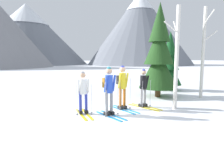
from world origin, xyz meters
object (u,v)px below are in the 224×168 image
Objects in this scene: skier_in_white at (83,90)px; birch_tree_tall at (203,52)px; pine_tree_near at (159,55)px; pine_tree_mid at (170,64)px; skier_in_yellow at (122,84)px; skier_in_blue at (109,88)px; skier_in_black at (144,87)px; birch_tree_slender at (177,57)px.

skier_in_white is 6.86m from birch_tree_tall.
pine_tree_mid is (2.01, 1.67, -0.54)m from pine_tree_near.
skier_in_white is 1.68m from skier_in_yellow.
skier_in_blue is at bearing -144.69° from pine_tree_mid.
pine_tree_near reaches higher than skier_in_white.
skier_in_yellow is 1.01m from skier_in_black.
pine_tree_near is at bearing 30.98° from skier_in_yellow.
skier_in_black is 4.31m from birch_tree_tall.
skier_in_black is at bearing 2.41° from skier_in_white.
birch_tree_slender is at bearing -9.95° from skier_in_white.
birch_tree_slender reaches higher than skier_in_yellow.
birch_tree_tall is at bearing 7.91° from skier_in_yellow.
skier_in_white is 5.19m from pine_tree_near.
pine_tree_near is 1.07× the size of birch_tree_tall.
skier_in_blue is at bearing -166.91° from birch_tree_tall.
skier_in_blue is 4.68m from pine_tree_near.
skier_in_yellow reaches higher than skier_in_black.
birch_tree_tall is at bearing 13.09° from skier_in_blue.
skier_in_yellow is at bearing -149.02° from pine_tree_near.
skier_in_white is 0.99× the size of skier_in_black.
skier_in_white is 7.57m from pine_tree_mid.
skier_in_black is (1.00, -0.00, -0.14)m from skier_in_yellow.
birch_tree_tall is (3.96, 0.69, 1.53)m from skier_in_black.
skier_in_black reaches higher than skier_in_white.
pine_tree_mid is (3.96, 3.45, 0.87)m from skier_in_black.
pine_tree_near reaches higher than pine_tree_mid.
pine_tree_near is (4.62, 1.89, 1.41)m from skier_in_white.
skier_in_blue is 3.10m from birch_tree_slender.
skier_in_blue is at bearing -33.05° from skier_in_white.
pine_tree_mid is (4.96, 3.44, 0.73)m from skier_in_yellow.
skier_in_blue is 1.09× the size of skier_in_black.
skier_in_yellow is at bearing -145.23° from pine_tree_mid.
birch_tree_slender is at bearing -109.41° from pine_tree_near.
skier_in_black is at bearing -137.71° from pine_tree_near.
skier_in_yellow is 0.47× the size of pine_tree_mid.
skier_in_yellow is 0.43× the size of birch_tree_slender.
skier_in_blue is 1.95m from skier_in_black.
skier_in_black is at bearing 144.00° from birch_tree_slender.
birch_tree_slender is at bearing -36.00° from skier_in_black.
birch_tree_slender is at bearing -124.57° from pine_tree_mid.
birch_tree_slender is (2.89, -0.11, 1.12)m from skier_in_blue.
skier_in_black is 1.81m from birch_tree_slender.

